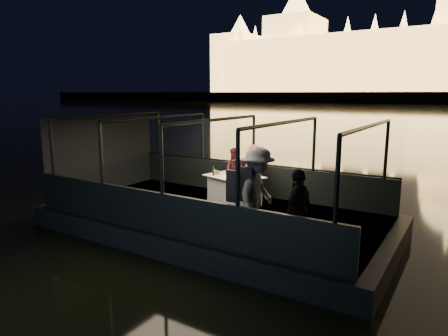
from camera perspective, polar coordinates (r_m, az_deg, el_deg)
The scene contains 27 objects.
river_water at distance 88.33m, azimuth 28.88°, elevation 7.07°, with size 500.00×500.00×0.00m, color black.
boat_hull at distance 10.29m, azimuth -1.20°, elevation -8.87°, with size 8.60×4.40×1.00m, color black.
boat_deck at distance 10.14m, azimuth -1.21°, elevation -6.31°, with size 8.00×4.00×0.04m, color black.
gunwale_port at distance 11.69m, azimuth 4.18°, elevation -1.67°, with size 8.00×0.08×0.90m, color black.
gunwale_starboard at distance 8.48m, azimuth -8.72°, elevation -6.53°, with size 8.00×0.08×0.90m, color black.
cabin_glass_port at distance 11.50m, azimuth 4.25°, elevation 3.94°, with size 8.00×0.02×1.40m, color #99B2B2, non-canonical shape.
cabin_glass_starboard at distance 8.21m, azimuth -8.94°, elevation 1.16°, with size 8.00×0.02×1.40m, color #99B2B2, non-canonical shape.
cabin_roof_glass at distance 9.72m, azimuth -1.26°, elevation 6.89°, with size 8.00×4.00×0.02m, color #99B2B2, non-canonical shape.
end_wall_fore at distance 12.49m, azimuth -16.76°, elevation 1.96°, with size 0.02×4.00×2.30m, color black, non-canonical shape.
end_wall_aft at distance 8.40m, azimuth 22.23°, elevation -2.42°, with size 0.02×4.00×2.30m, color black, non-canonical shape.
canopy_ribs at distance 9.86m, azimuth -1.24°, elevation 0.21°, with size 8.00×4.00×2.30m, color black, non-canonical shape.
dining_table_central at distance 10.72m, azimuth 1.50°, elevation -3.13°, with size 1.45×1.05×0.77m, color silver.
chair_port_left at distance 11.46m, azimuth 0.89°, elevation -1.89°, with size 0.41×0.41×0.88m, color black.
chair_port_right at distance 10.95m, azimuth 3.96°, elevation -2.50°, with size 0.47×0.47×1.01m, color black.
coat_stand at distance 8.01m, azimuth 2.18°, elevation -4.08°, with size 0.46×0.37×1.67m, color black, non-canonical shape.
person_woman_coral at distance 11.18m, azimuth 4.07°, elevation -0.66°, with size 0.55×0.37×1.53m, color #DE6950.
person_man_maroon at distance 11.52m, azimuth 1.70°, elevation -0.30°, with size 0.67×0.52×1.40m, color #43121D.
passenger_stripe at distance 8.07m, azimuth 4.79°, elevation -4.36°, with size 1.23×0.69×1.90m, color silver.
passenger_dark at distance 7.65m, azimuth 10.57°, elevation -5.36°, with size 0.92×0.39×1.56m, color black.
wine_bottle at distance 10.64m, azimuth -1.52°, elevation -0.31°, with size 0.06×0.06×0.28m, color #133515.
bread_basket at distance 10.88m, azimuth -1.12°, elevation -0.65°, with size 0.21×0.21×0.08m, color brown.
amber_candle at distance 10.54m, azimuth 1.42°, elevation -1.03°, with size 0.06×0.06×0.08m, color #FFA03F.
plate_near at distance 10.24m, azimuth 2.53°, elevation -1.57°, with size 0.23×0.23×0.01m, color silver.
plate_far at distance 10.82m, azimuth -0.21°, elevation -0.89°, with size 0.23×0.23×0.01m, color white.
wine_glass_white at distance 10.62m, azimuth -1.35°, elevation -0.64°, with size 0.06×0.06×0.18m, color white, non-canonical shape.
wine_glass_red at distance 10.57m, azimuth 2.96°, elevation -0.70°, with size 0.07×0.07×0.20m, color white, non-canonical shape.
wine_glass_empty at distance 10.33m, azimuth 1.06°, elevation -0.95°, with size 0.07×0.07×0.21m, color white, non-canonical shape.
Camera 1 is at (5.34, -8.10, 3.43)m, focal length 32.00 mm.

